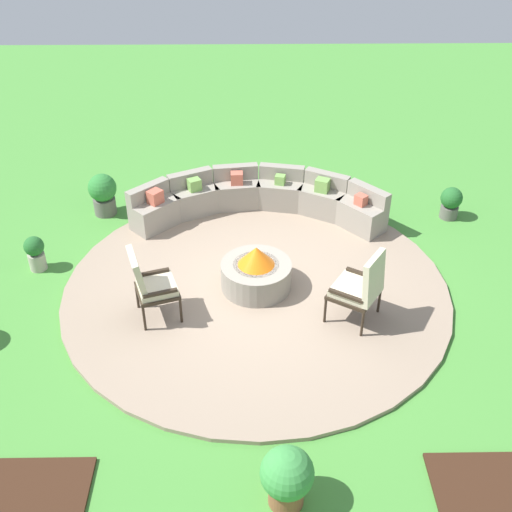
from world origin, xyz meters
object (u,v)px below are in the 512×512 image
at_px(lounge_chair_front_left, 150,283).
at_px(potted_plant_2, 35,252).
at_px(potted_plant_1, 451,202).
at_px(potted_plant_3, 287,476).
at_px(potted_plant_0, 103,193).
at_px(lounge_chair_front_right, 361,286).
at_px(curved_stone_bench, 258,199).
at_px(fire_pit, 256,272).

height_order(lounge_chair_front_left, potted_plant_2, lounge_chair_front_left).
distance_m(potted_plant_1, potted_plant_3, 6.18).
bearing_deg(potted_plant_0, lounge_chair_front_right, -36.78).
bearing_deg(curved_stone_bench, potted_plant_0, 176.00).
xyz_separation_m(lounge_chair_front_right, potted_plant_0, (-3.89, 2.91, -0.21)).
height_order(potted_plant_0, potted_plant_2, potted_plant_0).
height_order(lounge_chair_front_right, potted_plant_0, lounge_chair_front_right).
distance_m(potted_plant_2, potted_plant_3, 5.31).
height_order(curved_stone_bench, lounge_chair_front_right, lounge_chair_front_right).
height_order(fire_pit, lounge_chair_front_left, lounge_chair_front_left).
bearing_deg(lounge_chair_front_left, fire_pit, 95.84).
bearing_deg(fire_pit, lounge_chair_front_right, -28.56).
bearing_deg(potted_plant_2, lounge_chair_front_right, -15.73).
bearing_deg(fire_pit, curved_stone_bench, 88.32).
height_order(potted_plant_0, potted_plant_3, potted_plant_0).
relative_size(lounge_chair_front_left, potted_plant_1, 1.91).
distance_m(lounge_chair_front_right, potted_plant_1, 3.33).
bearing_deg(potted_plant_2, fire_pit, -9.84).
bearing_deg(lounge_chair_front_right, potted_plant_3, -170.16).
bearing_deg(potted_plant_1, curved_stone_bench, 179.31).
bearing_deg(potted_plant_0, potted_plant_1, -2.17).
height_order(fire_pit, curved_stone_bench, curved_stone_bench).
xyz_separation_m(lounge_chair_front_left, lounge_chair_front_right, (2.74, -0.10, -0.00)).
bearing_deg(lounge_chair_front_left, potted_plant_3, 11.87).
height_order(fire_pit, potted_plant_3, fire_pit).
bearing_deg(lounge_chair_front_right, potted_plant_0, 85.36).
height_order(curved_stone_bench, lounge_chair_front_left, lounge_chair_front_left).
bearing_deg(lounge_chair_front_right, curved_stone_bench, 57.40).
xyz_separation_m(potted_plant_1, potted_plant_2, (-6.55, -1.39, -0.01)).
xyz_separation_m(lounge_chair_front_left, potted_plant_0, (-1.16, 2.81, -0.21)).
distance_m(fire_pit, potted_plant_3, 3.43).
height_order(curved_stone_bench, potted_plant_2, curved_stone_bench).
distance_m(lounge_chair_front_left, lounge_chair_front_right, 2.74).
xyz_separation_m(potted_plant_0, potted_plant_1, (5.84, -0.22, -0.09)).
bearing_deg(curved_stone_bench, fire_pit, -91.68).
height_order(potted_plant_1, potted_plant_2, same).
bearing_deg(lounge_chair_front_left, potted_plant_1, 100.42).
bearing_deg(potted_plant_3, potted_plant_1, 60.45).
relative_size(potted_plant_1, potted_plant_3, 0.78).
xyz_separation_m(curved_stone_bench, potted_plant_2, (-3.32, -1.43, -0.05)).
distance_m(lounge_chair_front_right, potted_plant_0, 4.86).
height_order(lounge_chair_front_left, potted_plant_3, lounge_chair_front_left).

